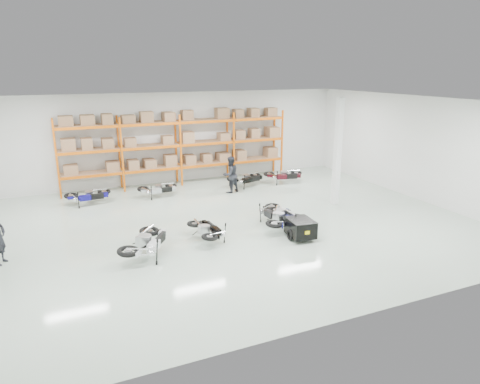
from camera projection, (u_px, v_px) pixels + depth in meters
name	position (u px, v px, depth m)	size (l,w,h in m)	color
room	(226.00, 166.00, 15.39)	(18.00, 18.00, 18.00)	#AABDAD
pallet_rack	(178.00, 139.00, 21.08)	(11.28, 0.98, 3.62)	#D55A0B
structural_column	(338.00, 152.00, 17.82)	(0.25, 0.25, 4.50)	white
moto_blue_centre	(281.00, 215.00, 15.42)	(0.79, 1.77, 1.08)	#080B52
moto_silver_left	(147.00, 238.00, 13.15)	(0.87, 1.95, 1.19)	silver
moto_black_far_left	(207.00, 227.00, 14.37)	(0.72, 1.61, 0.98)	black
moto_touring_right	(278.00, 211.00, 15.89)	(0.78, 1.75, 1.07)	black
trailer	(300.00, 228.00, 14.52)	(0.88, 1.67, 0.69)	black
moto_back_a	(88.00, 193.00, 18.25)	(0.73, 1.65, 1.01)	navy
moto_back_b	(158.00, 187.00, 19.33)	(0.69, 1.56, 0.95)	#A8ABB1
moto_back_c	(246.00, 176.00, 21.05)	(0.74, 1.67, 1.02)	black
moto_back_d	(284.00, 173.00, 21.67)	(0.77, 1.72, 1.05)	#3B0B14
person_back	(230.00, 175.00, 19.91)	(0.83, 0.65, 1.71)	#202229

